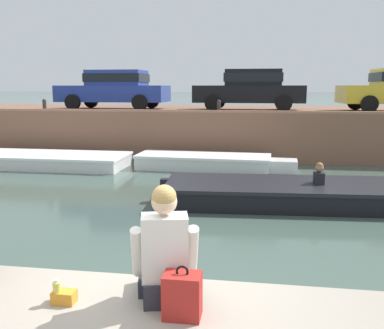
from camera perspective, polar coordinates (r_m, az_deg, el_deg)
ground_plane at (r=9.68m, az=3.11°, el=-5.53°), size 400.00×400.00×0.00m
far_quay_wall at (r=18.09m, az=5.86°, el=4.68°), size 60.00×6.00×1.74m
far_wall_coping at (r=15.15m, az=5.36°, el=7.05°), size 60.00×0.24×0.08m
boat_moored_west_white at (r=15.35m, az=-20.39°, el=0.59°), size 6.94×2.02×0.43m
boat_moored_central_white at (r=13.89m, az=2.36°, el=0.34°), size 5.19×1.68×0.47m
motorboat_passing at (r=10.03m, az=13.46°, el=-3.78°), size 6.53×2.25×0.98m
car_leftmost_blue at (r=17.76m, az=-10.24°, el=10.02°), size 4.37×2.05×1.54m
car_left_inner_black at (r=16.82m, az=7.84°, el=10.08°), size 4.19×2.04×1.54m
mooring_bollard_west at (r=17.20m, az=-19.08°, el=7.59°), size 0.15×0.15×0.45m
mooring_bollard_mid at (r=15.31m, az=3.61°, el=7.86°), size 0.15×0.15×0.45m
person_seated_right at (r=3.48m, az=-3.65°, el=-12.08°), size 0.58×0.60×0.97m
bottle_drink at (r=3.69m, az=-17.54°, el=-15.97°), size 0.06×0.06×0.20m
backpack_on_ledge at (r=3.33m, az=-1.27°, el=-17.05°), size 0.28×0.24×0.41m
snack_bag at (r=3.70m, az=-16.68°, el=-16.55°), size 0.18×0.12×0.10m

